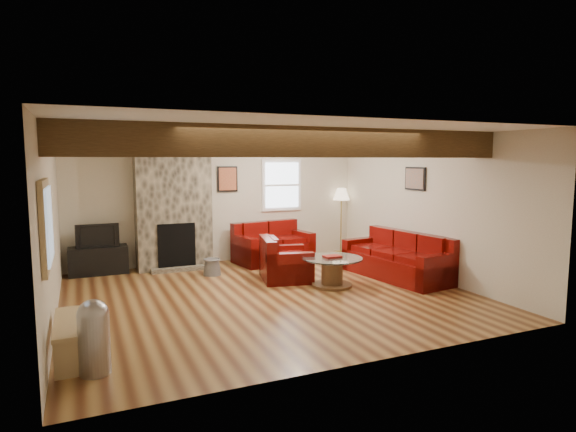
# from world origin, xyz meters

# --- Properties ---
(room) EXTENTS (8.00, 8.00, 8.00)m
(room) POSITION_xyz_m (0.00, 0.00, 1.25)
(room) COLOR #5A2F17
(room) RESTS_ON ground
(floor) EXTENTS (6.00, 6.00, 0.00)m
(floor) POSITION_xyz_m (0.00, 0.00, 0.00)
(floor) COLOR #5A2F17
(floor) RESTS_ON ground
(oak_beam) EXTENTS (6.00, 0.36, 0.38)m
(oak_beam) POSITION_xyz_m (0.00, -1.25, 2.31)
(oak_beam) COLOR #352310
(oak_beam) RESTS_ON room
(chimney_breast) EXTENTS (1.40, 0.67, 2.50)m
(chimney_breast) POSITION_xyz_m (-1.00, 2.49, 1.22)
(chimney_breast) COLOR #332E27
(chimney_breast) RESTS_ON floor
(back_window) EXTENTS (0.90, 0.08, 1.10)m
(back_window) POSITION_xyz_m (1.35, 2.71, 1.55)
(back_window) COLOR white
(back_window) RESTS_ON room
(hatch_window) EXTENTS (0.08, 1.00, 0.90)m
(hatch_window) POSITION_xyz_m (-2.96, -1.50, 1.45)
(hatch_window) COLOR tan
(hatch_window) RESTS_ON room
(ceiling_dome) EXTENTS (0.40, 0.40, 0.18)m
(ceiling_dome) POSITION_xyz_m (0.90, 0.90, 2.44)
(ceiling_dome) COLOR silver
(ceiling_dome) RESTS_ON room
(artwork_back) EXTENTS (0.42, 0.06, 0.52)m
(artwork_back) POSITION_xyz_m (0.15, 2.71, 1.70)
(artwork_back) COLOR black
(artwork_back) RESTS_ON room
(artwork_right) EXTENTS (0.06, 0.55, 0.42)m
(artwork_right) POSITION_xyz_m (2.96, 0.30, 1.75)
(artwork_right) COLOR black
(artwork_right) RESTS_ON room
(sofa_three) EXTENTS (1.13, 2.16, 0.80)m
(sofa_three) POSITION_xyz_m (2.48, 0.12, 0.40)
(sofa_three) COLOR #4C0805
(sofa_three) RESTS_ON floor
(loveseat) EXTENTS (1.65, 1.12, 0.81)m
(loveseat) POSITION_xyz_m (0.96, 2.23, 0.41)
(loveseat) COLOR #4C0805
(loveseat) RESTS_ON floor
(armchair_red) EXTENTS (0.99, 1.07, 0.75)m
(armchair_red) POSITION_xyz_m (0.61, 0.79, 0.37)
(armchair_red) COLOR #4C0805
(armchair_red) RESTS_ON floor
(coffee_table) EXTENTS (1.00, 1.00, 0.52)m
(coffee_table) POSITION_xyz_m (1.14, 0.06, 0.24)
(coffee_table) COLOR #432B15
(coffee_table) RESTS_ON floor
(tv_cabinet) EXTENTS (1.02, 0.41, 0.51)m
(tv_cabinet) POSITION_xyz_m (-2.38, 2.53, 0.26)
(tv_cabinet) COLOR black
(tv_cabinet) RESTS_ON floor
(television) EXTENTS (0.74, 0.10, 0.43)m
(television) POSITION_xyz_m (-2.38, 2.53, 0.73)
(television) COLOR black
(television) RESTS_ON tv_cabinet
(floor_lamp) EXTENTS (0.37, 0.37, 1.46)m
(floor_lamp) POSITION_xyz_m (2.73, 2.55, 1.25)
(floor_lamp) COLOR tan
(floor_lamp) RESTS_ON floor
(pine_bench) EXTENTS (0.25, 1.08, 0.41)m
(pine_bench) POSITION_xyz_m (-2.83, -1.40, 0.20)
(pine_bench) COLOR tan
(pine_bench) RESTS_ON floor
(pedal_bin) EXTENTS (0.31, 0.31, 0.75)m
(pedal_bin) POSITION_xyz_m (-2.58, -1.90, 0.37)
(pedal_bin) COLOR #999A9E
(pedal_bin) RESTS_ON floor
(coal_bucket) EXTENTS (0.32, 0.32, 0.31)m
(coal_bucket) POSITION_xyz_m (-0.48, 1.64, 0.15)
(coal_bucket) COLOR slate
(coal_bucket) RESTS_ON floor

